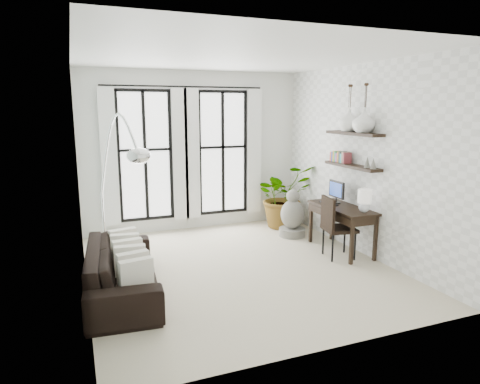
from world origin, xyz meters
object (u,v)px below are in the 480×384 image
desk_chair (334,223)px  buddha (292,217)px  plant (283,196)px  sofa (122,270)px  desk (343,211)px  arc_lamp (117,149)px

desk_chair → buddha: (-0.05, 1.35, -0.20)m
plant → sofa: bearing=-148.4°
desk → sofa: bearing=-174.8°
sofa → buddha: size_ratio=2.44×
desk → desk_chair: bearing=-148.4°
arc_lamp → buddha: 3.66m
desk_chair → arc_lamp: 3.66m
desk_chair → desk: bearing=41.4°
plant → desk_chair: 2.02m
plant → buddha: size_ratio=1.43×
sofa → buddha: buddha is taller
sofa → plant: plant is taller
desk_chair → arc_lamp: (-3.35, 0.74, 1.28)m
sofa → arc_lamp: arc_lamp is taller
plant → desk_chair: size_ratio=1.28×
arc_lamp → buddha: (3.30, 0.60, -1.48)m
desk → desk_chair: desk is taller
desk → buddha: desk is taller
sofa → plant: bearing=-53.4°
buddha → desk_chair: bearing=-87.7°
desk → arc_lamp: size_ratio=0.57×
sofa → desk_chair: desk_chair is taller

